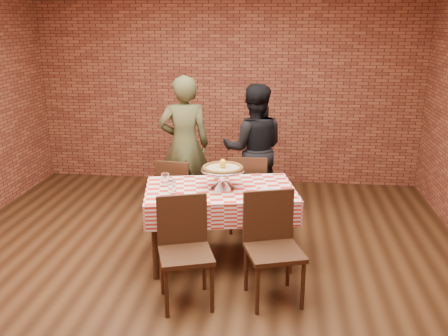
{
  "coord_description": "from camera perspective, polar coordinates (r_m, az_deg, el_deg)",
  "views": [
    {
      "loc": [
        0.76,
        -4.15,
        2.34
      ],
      "look_at": [
        0.23,
        0.53,
        0.93
      ],
      "focal_mm": 40.09,
      "sensor_mm": 36.0,
      "label": 1
    }
  ],
  "objects": [
    {
      "name": "ground",
      "position": [
        4.83,
        -3.56,
        -12.36
      ],
      "size": [
        6.0,
        6.0,
        0.0
      ],
      "primitive_type": "plane",
      "color": "black",
      "rests_on": "ground"
    },
    {
      "name": "back_wall",
      "position": [
        7.25,
        0.35,
        9.64
      ],
      "size": [
        5.5,
        0.0,
        5.5
      ],
      "primitive_type": "plane",
      "rotation": [
        1.57,
        0.0,
        0.0
      ],
      "color": "brown",
      "rests_on": "ground"
    },
    {
      "name": "table",
      "position": [
        5.0,
        -0.42,
        -6.48
      ],
      "size": [
        1.56,
        1.11,
        0.75
      ],
      "primitive_type": "cube",
      "rotation": [
        0.0,
        0.0,
        0.2
      ],
      "color": "#3F2212",
      "rests_on": "ground"
    },
    {
      "name": "tablecloth",
      "position": [
        4.9,
        -0.43,
        -3.68
      ],
      "size": [
        1.6,
        1.16,
        0.24
      ],
      "primitive_type": null,
      "rotation": [
        0.0,
        0.0,
        0.2
      ],
      "color": "red",
      "rests_on": "table"
    },
    {
      "name": "pizza_stand",
      "position": [
        4.84,
        -0.13,
        -1.2
      ],
      "size": [
        0.54,
        0.54,
        0.19
      ],
      "primitive_type": null,
      "rotation": [
        0.0,
        0.0,
        0.29
      ],
      "color": "silver",
      "rests_on": "tablecloth"
    },
    {
      "name": "pizza",
      "position": [
        4.81,
        -0.13,
        -0.04
      ],
      "size": [
        0.49,
        0.49,
        0.03
      ],
      "primitive_type": "cylinder",
      "rotation": [
        0.0,
        0.0,
        0.29
      ],
      "color": "#C3B28B",
      "rests_on": "pizza_stand"
    },
    {
      "name": "lemon",
      "position": [
        4.8,
        -0.13,
        0.53
      ],
      "size": [
        0.08,
        0.08,
        0.09
      ],
      "primitive_type": "ellipsoid",
      "rotation": [
        0.0,
        0.0,
        0.29
      ],
      "color": "yellow",
      "rests_on": "pizza"
    },
    {
      "name": "water_glass_left",
      "position": [
        4.72,
        -5.93,
        -2.2
      ],
      "size": [
        0.09,
        0.09,
        0.13
      ],
      "primitive_type": "cylinder",
      "rotation": [
        0.0,
        0.0,
        0.2
      ],
      "color": "white",
      "rests_on": "tablecloth"
    },
    {
      "name": "water_glass_right",
      "position": [
        4.96,
        -6.69,
        -1.29
      ],
      "size": [
        0.09,
        0.09,
        0.13
      ],
      "primitive_type": "cylinder",
      "rotation": [
        0.0,
        0.0,
        0.2
      ],
      "color": "white",
      "rests_on": "tablecloth"
    },
    {
      "name": "side_plate",
      "position": [
        4.81,
        5.02,
        -2.51
      ],
      "size": [
        0.17,
        0.17,
        0.01
      ],
      "primitive_type": "cylinder",
      "rotation": [
        0.0,
        0.0,
        0.2
      ],
      "color": "white",
      "rests_on": "tablecloth"
    },
    {
      "name": "sweetener_packet_a",
      "position": [
        4.79,
        6.77,
        -2.68
      ],
      "size": [
        0.05,
        0.04,
        0.0
      ],
      "primitive_type": "cube",
      "rotation": [
        0.0,
        0.0,
        0.15
      ],
      "color": "white",
      "rests_on": "tablecloth"
    },
    {
      "name": "sweetener_packet_b",
      "position": [
        4.84,
        6.43,
        -2.48
      ],
      "size": [
        0.05,
        0.04,
        0.0
      ],
      "primitive_type": "cube",
      "rotation": [
        0.0,
        0.0,
        -0.05
      ],
      "color": "white",
      "rests_on": "tablecloth"
    },
    {
      "name": "condiment_caddy",
      "position": [
        5.12,
        -0.53,
        -0.53
      ],
      "size": [
        0.1,
        0.08,
        0.13
      ],
      "primitive_type": "cube",
      "rotation": [
        0.0,
        0.0,
        -0.07
      ],
      "color": "silver",
      "rests_on": "tablecloth"
    },
    {
      "name": "chair_near_left",
      "position": [
        4.24,
        -4.38,
        -9.78
      ],
      "size": [
        0.55,
        0.55,
        0.91
      ],
      "primitive_type": null,
      "rotation": [
        0.0,
        0.0,
        0.32
      ],
      "color": "#3F2212",
      "rests_on": "ground"
    },
    {
      "name": "chair_near_right",
      "position": [
        4.29,
        5.75,
        -9.32
      ],
      "size": [
        0.57,
        0.57,
        0.93
      ],
      "primitive_type": null,
      "rotation": [
        0.0,
        0.0,
        0.31
      ],
      "color": "#3F2212",
      "rests_on": "ground"
    },
    {
      "name": "chair_far_left",
      "position": [
        5.7,
        -5.26,
        -2.97
      ],
      "size": [
        0.43,
        0.43,
        0.86
      ],
      "primitive_type": null,
      "rotation": [
        0.0,
        0.0,
        2.99
      ],
      "color": "#3F2212",
      "rests_on": "ground"
    },
    {
      "name": "chair_far_right",
      "position": [
        5.7,
        2.69,
        -2.69
      ],
      "size": [
        0.45,
        0.45,
        0.9
      ],
      "primitive_type": null,
      "rotation": [
        0.0,
        0.0,
        3.2
      ],
      "color": "#3F2212",
      "rests_on": "ground"
    },
    {
      "name": "diner_olive",
      "position": [
        6.15,
        -4.54,
        2.62
      ],
      "size": [
        0.7,
        0.54,
        1.7
      ],
      "primitive_type": "imported",
      "rotation": [
        0.0,
        0.0,
        3.38
      ],
      "color": "#484B2B",
      "rests_on": "ground"
    },
    {
      "name": "diner_black",
      "position": [
        6.15,
        3.42,
        2.17
      ],
      "size": [
        0.82,
        0.66,
        1.6
      ],
      "primitive_type": "imported",
      "rotation": [
        0.0,
        0.0,
        3.21
      ],
      "color": "black",
      "rests_on": "ground"
    }
  ]
}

